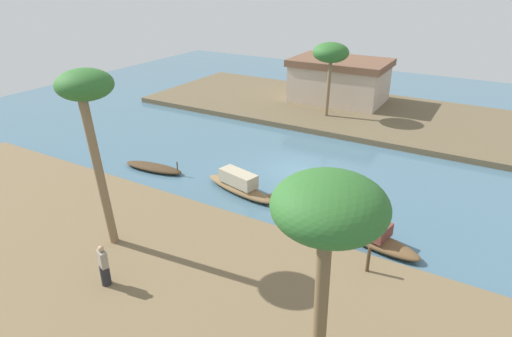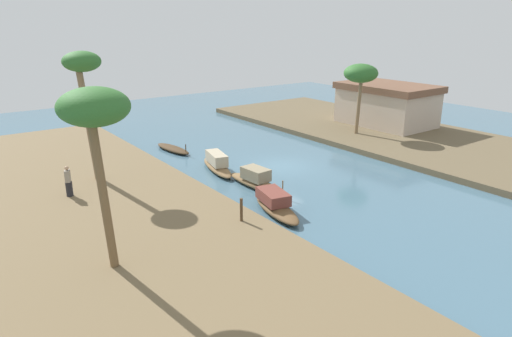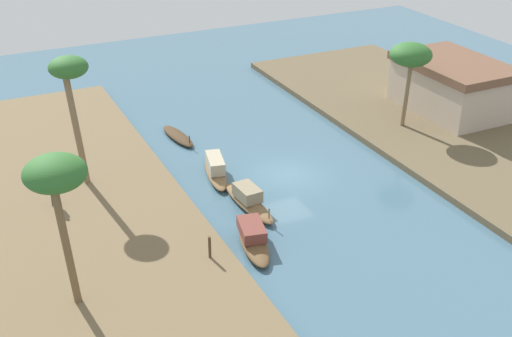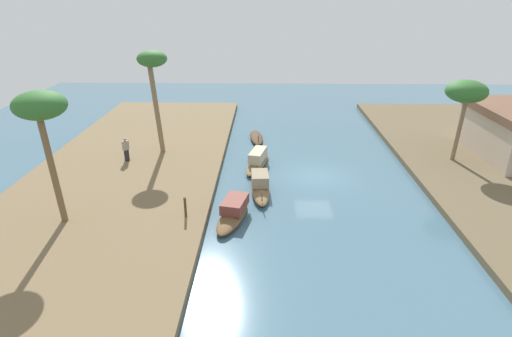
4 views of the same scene
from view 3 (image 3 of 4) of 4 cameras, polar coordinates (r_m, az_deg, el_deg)
name	(u,v)px [view 3 (image 3 of 4)]	position (r m, az deg, el deg)	size (l,w,h in m)	color
river_water	(288,175)	(39.70, 2.74, -0.53)	(63.80, 63.80, 0.00)	#476B7F
riverbank_left	(70,221)	(36.04, -15.69, -4.35)	(38.02, 12.72, 0.41)	brown
riverbank_right	(457,133)	(46.59, 16.89, 2.92)	(38.02, 12.72, 0.41)	brown
sampan_foreground	(253,238)	(32.90, -0.27, -6.02)	(4.41, 2.12, 1.08)	brown
sampan_downstream_large	(216,169)	(39.39, -3.50, -0.03)	(4.82, 2.13, 1.20)	brown
sampan_with_tall_canopy	(178,136)	(44.53, -6.73, 2.79)	(4.06, 1.45, 0.87)	#47331E
sampan_midstream	(248,200)	(36.16, -0.67, -2.71)	(5.04, 1.43, 1.18)	brown
person_on_near_bank	(54,193)	(36.93, -17.01, -1.99)	(0.51, 0.46, 1.69)	#232328
mooring_post	(210,247)	(31.34, -4.00, -6.77)	(0.14, 0.14, 1.13)	#4C3823
palm_tree_left_near	(70,76)	(36.69, -15.74, 7.63)	(2.10, 2.10, 7.47)	#7F6647
palm_tree_left_far	(56,178)	(26.78, -16.83, -0.79)	(2.50, 2.50, 6.91)	brown
palm_tree_right_tall	(411,56)	(44.82, 13.17, 9.42)	(2.76, 2.76, 5.72)	#7F6647
riverside_building	(453,85)	(49.24, 16.54, 6.87)	(8.28, 5.66, 3.64)	#C6B29E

